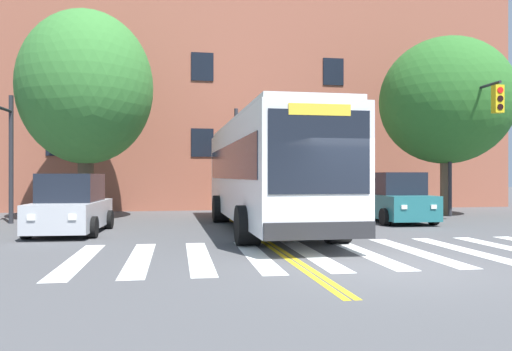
{
  "coord_description": "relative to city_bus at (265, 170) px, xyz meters",
  "views": [
    {
      "loc": [
        -4.15,
        -8.72,
        1.71
      ],
      "look_at": [
        -1.52,
        6.01,
        1.73
      ],
      "focal_mm": 35.0,
      "sensor_mm": 36.0,
      "label": 1
    }
  ],
  "objects": [
    {
      "name": "street_tree_curbside_large",
      "position": [
        8.84,
        4.21,
        3.08
      ],
      "size": [
        7.8,
        7.85,
        7.74
      ],
      "color": "brown",
      "rests_on": "ground"
    },
    {
      "name": "traffic_light_overhead",
      "position": [
        -0.38,
        2.96,
        1.11
      ],
      "size": [
        0.44,
        4.09,
        4.51
      ],
      "color": "#28282D",
      "rests_on": "ground"
    },
    {
      "name": "ground_plane",
      "position": [
        1.05,
        -6.98,
        -1.9
      ],
      "size": [
        120.0,
        120.0,
        0.0
      ],
      "primitive_type": "plane",
      "color": "#4C4C4F"
    },
    {
      "name": "crosswalk",
      "position": [
        0.6,
        -5.2,
        -1.89
      ],
      "size": [
        11.51,
        4.58,
        0.01
      ],
      "color": "white",
      "rests_on": "ground"
    },
    {
      "name": "car_teal_far_lane",
      "position": [
        5.21,
        1.55,
        -1.06
      ],
      "size": [
        2.1,
        3.83,
        1.84
      ],
      "color": "#236B70",
      "rests_on": "ground"
    },
    {
      "name": "city_bus",
      "position": [
        0.0,
        0.0,
        0.0
      ],
      "size": [
        2.87,
        11.72,
        3.48
      ],
      "color": "white",
      "rests_on": "ground"
    },
    {
      "name": "building_facade",
      "position": [
        -1.39,
        12.43,
        4.83
      ],
      "size": [
        33.9,
        6.87,
        13.45
      ],
      "color": "#9E5642",
      "rests_on": "ground"
    },
    {
      "name": "traffic_light_near_corner",
      "position": [
        8.68,
        2.29,
        1.81
      ],
      "size": [
        0.37,
        3.53,
        5.54
      ],
      "color": "#28282D",
      "rests_on": "ground"
    },
    {
      "name": "lane_line_yellow_outer",
      "position": [
        -0.51,
        8.8,
        -1.89
      ],
      "size": [
        0.12,
        36.0,
        0.01
      ],
      "primitive_type": "cube",
      "color": "gold",
      "rests_on": "ground"
    },
    {
      "name": "lane_line_yellow_inner",
      "position": [
        -0.67,
        8.8,
        -1.89
      ],
      "size": [
        0.12,
        36.0,
        0.01
      ],
      "primitive_type": "cube",
      "color": "gold",
      "rests_on": "ground"
    },
    {
      "name": "car_silver_near_lane",
      "position": [
        -5.91,
        -0.12,
        -1.08
      ],
      "size": [
        2.16,
        4.07,
        1.78
      ],
      "color": "#B7BABF",
      "rests_on": "ground"
    },
    {
      "name": "street_tree_curbside_small",
      "position": [
        -6.26,
        4.78,
        3.27
      ],
      "size": [
        6.46,
        7.09,
        8.18
      ],
      "color": "#4C3D2D",
      "rests_on": "ground"
    }
  ]
}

